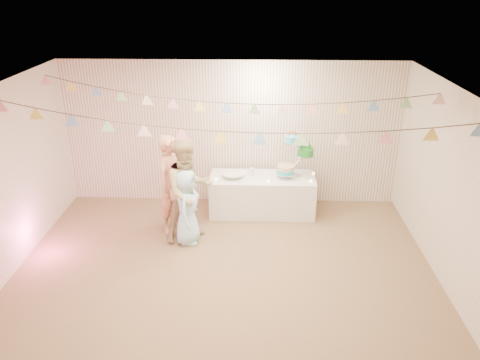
{
  "coord_description": "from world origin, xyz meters",
  "views": [
    {
      "loc": [
        0.41,
        -5.46,
        3.9
      ],
      "look_at": [
        0.2,
        0.8,
        1.15
      ],
      "focal_mm": 35.0,
      "sensor_mm": 36.0,
      "label": 1
    }
  ],
  "objects_px": {
    "cake_stand": "(295,152)",
    "person_child": "(187,207)",
    "table": "(262,195)",
    "person_adult_a": "(172,184)",
    "person_adult_b": "(189,191)"
  },
  "relations": [
    {
      "from": "person_adult_a",
      "to": "person_child",
      "type": "distance_m",
      "value": 0.51
    },
    {
      "from": "person_adult_b",
      "to": "person_child",
      "type": "relative_size",
      "value": 1.36
    },
    {
      "from": "person_child",
      "to": "person_adult_b",
      "type": "bearing_deg",
      "value": -4.21
    },
    {
      "from": "table",
      "to": "person_child",
      "type": "distance_m",
      "value": 1.6
    },
    {
      "from": "cake_stand",
      "to": "person_child",
      "type": "bearing_deg",
      "value": -147.53
    },
    {
      "from": "person_child",
      "to": "person_adult_a",
      "type": "bearing_deg",
      "value": 41.49
    },
    {
      "from": "person_child",
      "to": "table",
      "type": "bearing_deg",
      "value": -43.79
    },
    {
      "from": "table",
      "to": "cake_stand",
      "type": "relative_size",
      "value": 2.34
    },
    {
      "from": "person_adult_a",
      "to": "person_adult_b",
      "type": "bearing_deg",
      "value": -100.07
    },
    {
      "from": "cake_stand",
      "to": "person_adult_a",
      "type": "height_order",
      "value": "person_adult_a"
    },
    {
      "from": "cake_stand",
      "to": "person_adult_a",
      "type": "relative_size",
      "value": 0.47
    },
    {
      "from": "cake_stand",
      "to": "person_child",
      "type": "xyz_separation_m",
      "value": [
        -1.73,
        -1.1,
        -0.53
      ]
    },
    {
      "from": "table",
      "to": "cake_stand",
      "type": "bearing_deg",
      "value": 5.19
    },
    {
      "from": "cake_stand",
      "to": "person_child",
      "type": "relative_size",
      "value": 0.64
    },
    {
      "from": "table",
      "to": "person_adult_a",
      "type": "relative_size",
      "value": 1.1
    }
  ]
}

